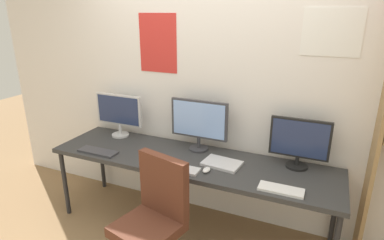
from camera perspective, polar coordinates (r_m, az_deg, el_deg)
name	(u,v)px	position (r m, az deg, el deg)	size (l,w,h in m)	color
wall_back	(207,88)	(3.08, 2.77, 5.77)	(5.01, 0.11, 2.60)	silver
desk	(190,163)	(2.92, -0.40, -7.66)	(2.61, 0.68, 0.74)	#333333
office_chair	(153,232)	(2.60, -6.90, -19.21)	(0.53, 0.54, 0.99)	#2D2D33
monitor_left	(119,113)	(3.41, -12.88, 1.31)	(0.53, 0.18, 0.45)	silver
monitor_center	(199,122)	(2.98, 1.25, -0.38)	(0.55, 0.18, 0.49)	#38383D
monitor_right	(299,141)	(2.80, 18.57, -3.65)	(0.48, 0.18, 0.43)	black
keyboard_left	(98,152)	(3.14, -16.39, -5.41)	(0.39, 0.13, 0.02)	#38383D
keyboard_center	(179,168)	(2.71, -2.40, -8.59)	(0.36, 0.13, 0.02)	silver
keyboard_right	(281,190)	(2.50, 15.56, -11.85)	(0.33, 0.13, 0.02)	silver
computer_mouse	(206,170)	(2.67, 2.59, -8.87)	(0.06, 0.10, 0.03)	silver
laptop_closed	(222,163)	(2.80, 5.34, -7.70)	(0.32, 0.22, 0.02)	silver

